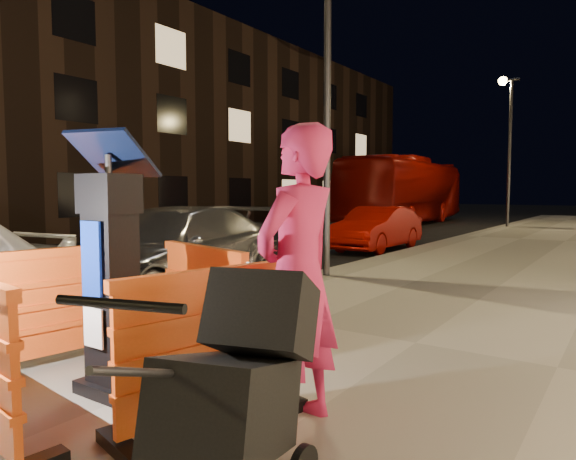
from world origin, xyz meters
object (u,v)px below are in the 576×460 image
Objects in this scene: barrier_bldgside at (208,348)px; bus_doubledecker at (404,224)px; barrier_kerbside at (41,309)px; car_red at (376,250)px; car_silver at (170,295)px; parking_kiosk at (111,272)px; man at (298,276)px; barrier_back at (203,302)px; stroller at (228,394)px.

barrier_bldgside is 0.11× the size of bus_doubledecker.
barrier_kerbside is 10.88m from car_red.
car_silver is at bearing -90.50° from car_red.
parking_kiosk is 4.41m from car_silver.
man reaches higher than barrier_kerbside.
car_silver is 2.51× the size of man.
barrier_kerbside is (-0.95, -0.95, 0.00)m from barrier_back.
barrier_back is at bearing -110.24° from man.
man is (2.35, 0.34, 0.45)m from barrier_kerbside.
parking_kiosk is 22.98m from bus_doubledecker.
car_red is (-1.85, 10.70, -0.65)m from barrier_kerbside.
barrier_bldgside is 0.72m from man.
barrier_back is 0.11× the size of bus_doubledecker.
bus_doubledecker is (-5.52, 22.03, -0.65)m from barrier_kerbside.
parking_kiosk is 1.44m from man.
man is (4.27, -2.84, 1.10)m from car_silver.
car_silver is (-2.87, 2.23, -0.65)m from barrier_back.
barrier_kerbside is 0.11× the size of bus_doubledecker.
barrier_back is at bearing -73.92° from car_red.
bus_doubledecker is (-3.60, 18.85, 0.00)m from car_silver.
car_red is 3.41× the size of stroller.
parking_kiosk is at bearing -73.03° from man.
man is (1.40, 0.34, 0.05)m from parking_kiosk.
barrier_back is 1.34m from barrier_kerbside.
man is at bearing 85.77° from stroller.
car_red is (-2.80, 9.75, -0.65)m from barrier_back.
barrier_bldgside is 1.20× the size of stroller.
barrier_kerbside is (-0.95, 0.00, -0.40)m from parking_kiosk.
car_silver is at bearing -82.64° from bus_doubledecker.
parking_kiosk reaches higher than car_red.
stroller is (1.60, -1.51, 0.04)m from barrier_back.
stroller is at bearing -92.22° from barrier_kerbside.
stroller reaches higher than barrier_bldgside.
stroller is at bearing 15.77° from man.
bus_doubledecker is at bearing 92.89° from stroller.
barrier_bldgside is at bearing -29.88° from barrier_back.
parking_kiosk is 1.67× the size of stroller.
barrier_kerbside is 0.68× the size of man.
bus_doubledecker reaches higher than stroller.
parking_kiosk is 1.40× the size of barrier_bldgside.
car_silver is at bearing 64.35° from barrier_bldgside.
barrier_bldgside is 0.27× the size of car_silver.
man is at bearing -8.35° from barrier_back.
parking_kiosk reaches higher than barrier_bldgside.
car_silver is 0.41× the size of bus_doubledecker.
barrier_kerbside is at bearing -79.38° from bus_doubledecker.
barrier_bldgside is 23.26m from bus_doubledecker.
barrier_bldgside reaches higher than car_silver.
parking_kiosk is at bearing -77.08° from bus_doubledecker.
bus_doubledecker is 10.81× the size of stroller.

